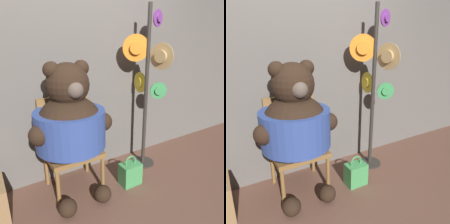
{
  "view_description": "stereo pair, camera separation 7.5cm",
  "coord_description": "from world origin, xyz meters",
  "views": [
    {
      "loc": [
        -0.81,
        -1.56,
        1.52
      ],
      "look_at": [
        0.35,
        0.32,
        0.79
      ],
      "focal_mm": 35.0,
      "sensor_mm": 36.0,
      "label": 1
    },
    {
      "loc": [
        -0.74,
        -1.59,
        1.52
      ],
      "look_at": [
        0.35,
        0.32,
        0.79
      ],
      "focal_mm": 35.0,
      "sensor_mm": 36.0,
      "label": 2
    }
  ],
  "objects": [
    {
      "name": "handbag_on_ground",
      "position": [
        0.44,
        0.09,
        0.13
      ],
      "size": [
        0.22,
        0.15,
        0.34
      ],
      "color": "#479E56",
      "rests_on": "ground_plane"
    },
    {
      "name": "teddy_bear",
      "position": [
        -0.14,
        0.28,
        0.76
      ],
      "size": [
        0.8,
        0.71,
        1.35
      ],
      "color": "black",
      "rests_on": "ground_plane"
    },
    {
      "name": "chair",
      "position": [
        -0.1,
        0.44,
        0.51
      ],
      "size": [
        0.54,
        0.45,
        0.97
      ],
      "color": "olive",
      "rests_on": "ground_plane"
    },
    {
      "name": "ground_plane",
      "position": [
        0.0,
        0.0,
        0.0
      ],
      "size": [
        14.0,
        14.0,
        0.0
      ],
      "primitive_type": "plane",
      "color": "brown"
    },
    {
      "name": "wall_back",
      "position": [
        0.0,
        0.7,
        1.36
      ],
      "size": [
        8.0,
        0.1,
        2.72
      ],
      "color": "#66605B",
      "rests_on": "ground_plane"
    },
    {
      "name": "hat_display_rack",
      "position": [
        0.83,
        0.34,
        1.06
      ],
      "size": [
        0.49,
        0.57,
        1.89
      ],
      "color": "#332D28",
      "rests_on": "ground_plane"
    }
  ]
}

